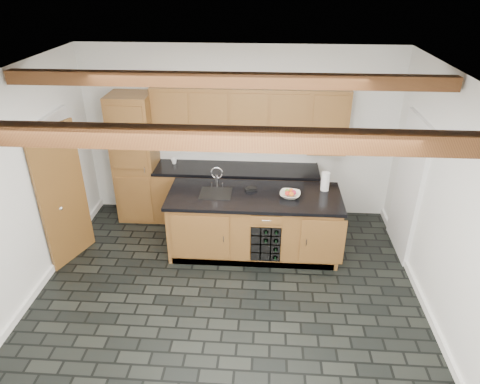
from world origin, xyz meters
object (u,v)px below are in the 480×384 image
(kitchen_scale, at_px, (251,189))
(paper_towel, at_px, (325,181))
(fruit_bowl, at_px, (290,195))
(island, at_px, (254,223))

(kitchen_scale, relative_size, paper_towel, 0.68)
(fruit_bowl, bearing_deg, kitchen_scale, 163.42)
(kitchen_scale, height_order, paper_towel, paper_towel)
(kitchen_scale, bearing_deg, paper_towel, -16.95)
(island, bearing_deg, paper_towel, 13.16)
(paper_towel, bearing_deg, fruit_bowl, -153.44)
(kitchen_scale, xyz_separation_m, fruit_bowl, (0.56, -0.17, 0.01))
(island, distance_m, paper_towel, 1.19)
(island, relative_size, paper_towel, 9.09)
(island, relative_size, kitchen_scale, 13.36)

